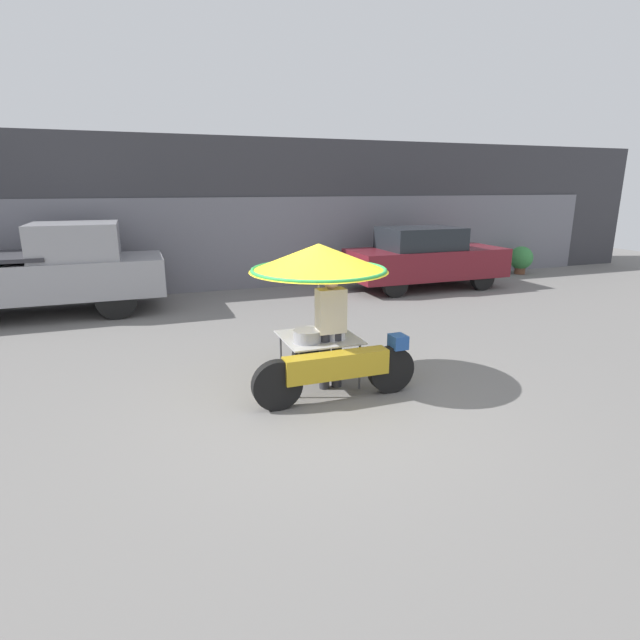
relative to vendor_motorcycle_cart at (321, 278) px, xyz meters
The scene contains 7 objects.
ground_plane 1.62m from the vendor_motorcycle_cart, 115.33° to the right, with size 36.00×36.00×0.00m, color slate.
shopfront_building 8.01m from the vendor_motorcycle_cart, 91.89° to the left, with size 28.00×2.06×3.90m.
vendor_motorcycle_cart is the anchor object (origin of this frame).
vendor_person 0.63m from the vendor_motorcycle_cart, 63.41° to the right, with size 0.38×0.22×1.60m.
parked_car 7.30m from the vendor_motorcycle_cart, 47.31° to the left, with size 4.21×1.67×1.64m.
pickup_truck 6.95m from the vendor_motorcycle_cart, 126.57° to the left, with size 5.02×1.78×1.94m.
potted_plant 11.04m from the vendor_motorcycle_cart, 34.96° to the left, with size 0.71×0.71×0.86m.
Camera 1 is at (-2.00, -5.56, 2.69)m, focal length 28.00 mm.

